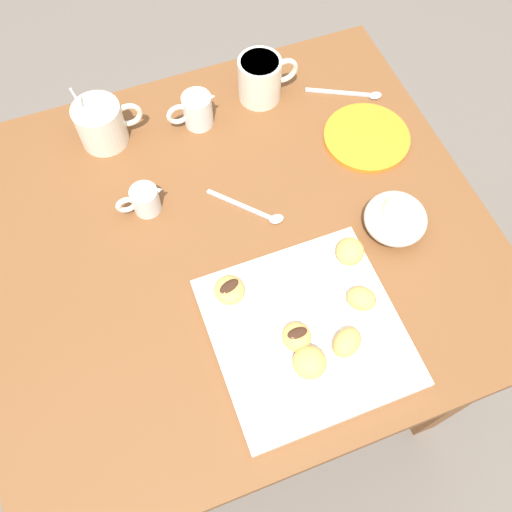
{
  "coord_description": "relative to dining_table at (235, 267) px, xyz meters",
  "views": [
    {
      "loc": [
        -0.14,
        -0.48,
        1.61
      ],
      "look_at": [
        0.02,
        -0.07,
        0.76
      ],
      "focal_mm": 38.02,
      "sensor_mm": 36.0,
      "label": 1
    }
  ],
  "objects": [
    {
      "name": "chocolate_drizzle_1",
      "position": [
        0.03,
        -0.24,
        0.19
      ],
      "size": [
        0.03,
        0.02,
        0.0
      ],
      "primitive_type": "ellipsoid",
      "rotation": [
        0.0,
        0.0,
        6.27
      ],
      "color": "#381E11",
      "rests_on": "beignet_1"
    },
    {
      "name": "chocolate_sauce_pitcher",
      "position": [
        -0.13,
        0.11,
        0.17
      ],
      "size": [
        0.09,
        0.05,
        0.06
      ],
      "color": "silver",
      "rests_on": "dining_table"
    },
    {
      "name": "saucer_orange_left",
      "position": [
        0.33,
        0.12,
        0.14
      ],
      "size": [
        0.18,
        0.18,
        0.01
      ],
      "primitive_type": "cylinder",
      "color": "orange",
      "rests_on": "dining_table"
    },
    {
      "name": "beignet_2",
      "position": [
        -0.05,
        -0.12,
        0.17
      ],
      "size": [
        0.05,
        0.06,
        0.03
      ],
      "primitive_type": "ellipsoid",
      "rotation": [
        0.0,
        0.0,
        0.02
      ],
      "color": "#DBA351",
      "rests_on": "pastry_plate_square"
    },
    {
      "name": "loose_spoon_by_plate",
      "position": [
        0.05,
        0.03,
        0.14
      ],
      "size": [
        0.12,
        0.12,
        0.01
      ],
      "color": "silver",
      "rests_on": "dining_table"
    },
    {
      "name": "beignet_5",
      "position": [
        0.16,
        -0.21,
        0.17
      ],
      "size": [
        0.07,
        0.07,
        0.03
      ],
      "primitive_type": "ellipsoid",
      "rotation": [
        0.0,
        0.0,
        0.85
      ],
      "color": "#DBA351",
      "rests_on": "pastry_plate_square"
    },
    {
      "name": "beignet_3",
      "position": [
        0.18,
        -0.12,
        0.17
      ],
      "size": [
        0.07,
        0.07,
        0.04
      ],
      "primitive_type": "ellipsoid",
      "rotation": [
        0.0,
        0.0,
        1.09
      ],
      "color": "#DBA351",
      "rests_on": "pastry_plate_square"
    },
    {
      "name": "pastry_plate_square",
      "position": [
        0.05,
        -0.23,
        0.14
      ],
      "size": [
        0.31,
        0.31,
        0.02
      ],
      "primitive_type": "cube",
      "color": "silver",
      "rests_on": "dining_table"
    },
    {
      "name": "ice_cream_bowl",
      "position": [
        0.28,
        -0.09,
        0.17
      ],
      "size": [
        0.12,
        0.12,
        0.09
      ],
      "color": "silver",
      "rests_on": "dining_table"
    },
    {
      "name": "cream_pitcher_white",
      "position": [
        0.02,
        0.28,
        0.18
      ],
      "size": [
        0.1,
        0.06,
        0.07
      ],
      "color": "silver",
      "rests_on": "dining_table"
    },
    {
      "name": "beignet_4",
      "position": [
        0.03,
        -0.28,
        0.17
      ],
      "size": [
        0.06,
        0.07,
        0.04
      ],
      "primitive_type": "ellipsoid",
      "rotation": [
        0.0,
        0.0,
        1.78
      ],
      "color": "#DBA351",
      "rests_on": "pastry_plate_square"
    },
    {
      "name": "loose_spoon_near_saucer",
      "position": [
        0.36,
        0.24,
        0.14
      ],
      "size": [
        0.15,
        0.08,
        0.01
      ],
      "color": "silver",
      "rests_on": "dining_table"
    },
    {
      "name": "beignet_0",
      "position": [
        0.1,
        -0.27,
        0.17
      ],
      "size": [
        0.07,
        0.06,
        0.04
      ],
      "primitive_type": "ellipsoid",
      "rotation": [
        0.0,
        0.0,
        2.11
      ],
      "color": "#DBA351",
      "rests_on": "pastry_plate_square"
    },
    {
      "name": "dining_table",
      "position": [
        0.0,
        0.0,
        0.0
      ],
      "size": [
        0.94,
        0.85,
        0.74
      ],
      "color": "brown",
      "rests_on": "ground_plane"
    },
    {
      "name": "beignet_1",
      "position": [
        0.03,
        -0.24,
        0.17
      ],
      "size": [
        0.05,
        0.06,
        0.03
      ],
      "primitive_type": "ellipsoid",
      "rotation": [
        0.0,
        0.0,
        6.16
      ],
      "color": "#DBA351",
      "rests_on": "pastry_plate_square"
    },
    {
      "name": "coffee_mug_cream_right",
      "position": [
        0.17,
        0.3,
        0.19
      ],
      "size": [
        0.13,
        0.09,
        0.1
      ],
      "color": "silver",
      "rests_on": "dining_table"
    },
    {
      "name": "ground_plane",
      "position": [
        0.0,
        0.0,
        -0.6
      ],
      "size": [
        8.0,
        8.0,
        0.0
      ],
      "primitive_type": "plane",
      "color": "#665B51"
    },
    {
      "name": "coffee_mug_cream_left",
      "position": [
        -0.17,
        0.3,
        0.19
      ],
      "size": [
        0.13,
        0.09,
        0.14
      ],
      "color": "silver",
      "rests_on": "dining_table"
    },
    {
      "name": "chocolate_drizzle_2",
      "position": [
        -0.05,
        -0.12,
        0.18
      ],
      "size": [
        0.04,
        0.03,
        0.0
      ],
      "primitive_type": "ellipsoid",
      "rotation": [
        0.0,
        0.0,
        0.31
      ],
      "color": "#381E11",
      "rests_on": "beignet_2"
    }
  ]
}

